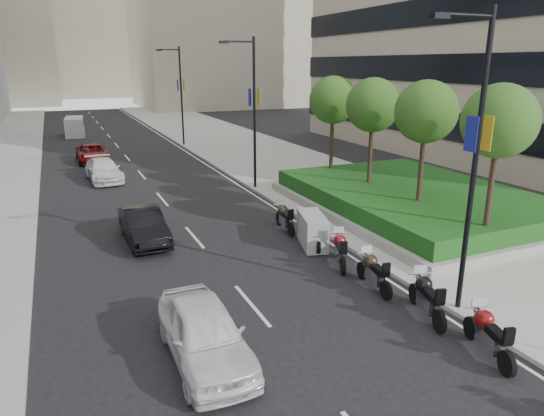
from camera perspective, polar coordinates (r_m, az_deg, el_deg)
ground at (r=13.58m, az=10.37°, el=-17.19°), size 160.00×160.00×0.00m
sidewalk_right at (r=42.83m, az=-2.20°, el=6.63°), size 10.00×100.00×0.15m
lane_edge at (r=41.21m, az=-9.09°, el=5.93°), size 0.12×100.00×0.01m
lane_centre at (r=40.22m, az=-16.28°, el=5.21°), size 0.12×100.00×0.01m
building_cream_right at (r=94.25m, az=-6.66°, el=22.91°), size 28.00×24.00×36.00m
building_cream_centre at (r=129.98m, az=-21.51°, el=20.62°), size 30.00×24.00×38.00m
planter at (r=26.38m, az=16.32°, el=0.21°), size 10.00×14.00×0.40m
hedge at (r=26.22m, az=16.42°, el=1.46°), size 9.40×13.40×0.80m
tree_0 at (r=20.18m, az=25.19°, el=9.17°), size 2.80×2.80×6.30m
tree_1 at (r=22.99m, az=17.66°, el=10.68°), size 2.80×2.80×6.30m
tree_2 at (r=26.11m, az=11.80°, el=11.72°), size 2.80×2.80×6.30m
tree_3 at (r=29.45m, az=7.19°, el=12.45°), size 2.80×2.80×6.30m
lamp_post_0 at (r=15.03m, az=22.50°, el=6.04°), size 2.34×0.45×9.00m
lamp_post_1 at (r=29.34m, az=-2.38°, el=11.85°), size 2.34×0.45×9.00m
lamp_post_2 at (r=46.51m, az=-10.83°, el=13.33°), size 2.34×0.45×9.00m
motorcycle_1 at (r=14.44m, az=24.10°, el=-13.37°), size 0.95×2.31×1.18m
motorcycle_2 at (r=15.78m, az=17.73°, el=-9.94°), size 0.99×2.38×1.22m
motorcycle_3 at (r=17.20m, az=11.85°, el=-7.34°), size 0.78×2.33×1.16m
motorcycle_4 at (r=18.91m, az=8.03°, el=-4.89°), size 1.12×2.17×1.15m
motorcycle_5 at (r=20.68m, az=4.76°, el=-2.66°), size 1.51×2.45×1.39m
motorcycle_6 at (r=22.56m, az=1.50°, el=-1.15°), size 0.77×2.31×1.15m
car_a at (r=13.12m, az=-7.94°, el=-14.34°), size 1.90×4.62×1.57m
car_b at (r=21.84m, az=-14.87°, el=-2.02°), size 1.67×4.46×1.45m
car_c at (r=34.22m, az=-19.21°, el=4.24°), size 2.32×5.00×1.41m
car_d at (r=41.10m, az=-20.37°, el=6.06°), size 2.35×5.04×1.39m
delivery_van at (r=56.82m, az=-22.19°, el=8.76°), size 2.16×4.82×1.97m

